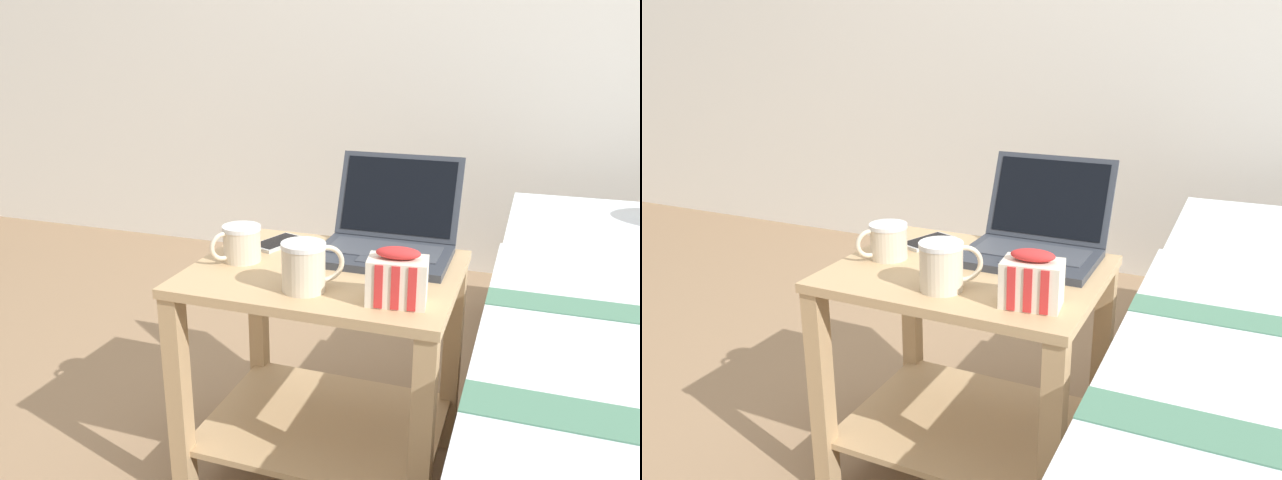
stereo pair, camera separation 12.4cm
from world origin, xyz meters
TOP-DOWN VIEW (x-y plane):
  - ground_plane at (0.00, 0.00)m, footprint 8.00×8.00m
  - bedside_table at (0.00, 0.00)m, footprint 0.61×0.48m
  - laptop at (0.11, 0.16)m, footprint 0.32×0.31m
  - mug_front_left at (-0.21, -0.02)m, footprint 0.10×0.12m
  - mug_front_right at (-0.00, -0.14)m, footprint 0.13×0.10m
  - snack_bag at (0.20, -0.14)m, footprint 0.13×0.09m
  - cell_phone at (-0.17, 0.13)m, footprint 0.11×0.16m

SIDE VIEW (x-z plane):
  - ground_plane at x=0.00m, z-range 0.00..0.00m
  - bedside_table at x=0.00m, z-range 0.08..0.63m
  - cell_phone at x=-0.17m, z-range 0.55..0.56m
  - laptop at x=0.11m, z-range 0.49..0.71m
  - mug_front_left at x=-0.21m, z-range 0.56..0.64m
  - snack_bag at x=0.20m, z-range 0.55..0.66m
  - mug_front_right at x=0.00m, z-range 0.56..0.66m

